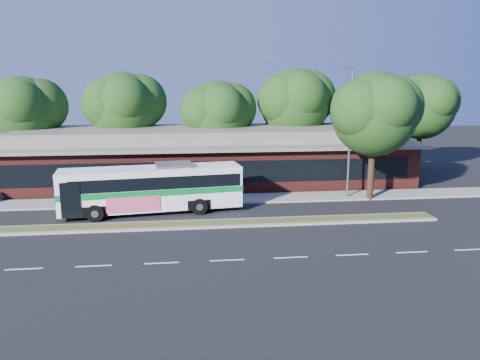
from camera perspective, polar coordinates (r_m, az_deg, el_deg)
The scene contains 13 objects.
ground at distance 26.64m, azimuth -2.56°, elevation -5.84°, with size 120.00×120.00×0.00m, color black.
median_strip at distance 27.19m, azimuth -2.66°, elevation -5.31°, with size 26.00×1.10×0.15m, color #4E5624.
sidewalk at distance 32.78m, azimuth -3.38°, elevation -2.38°, with size 44.00×2.60×0.12m, color gray.
plaza_building at distance 38.82m, azimuth -3.99°, elevation 2.94°, with size 33.20×11.20×4.45m.
lamp_post at distance 33.48m, azimuth 13.22°, elevation 6.04°, with size 0.93×0.18×9.07m.
tree_bg_a at distance 42.51m, azimuth -24.45°, elevation 7.76°, with size 6.47×5.80×8.63m.
tree_bg_b at distance 41.80m, azimuth -13.42°, elevation 8.81°, with size 6.69×6.00×9.00m.
tree_bg_c at distance 40.67m, azimuth -2.21°, elevation 8.27°, with size 6.24×5.60×8.26m.
tree_bg_d at distance 42.76m, azimuth 7.25°, elevation 9.46°, with size 6.91×6.20×9.37m.
tree_bg_e at distance 43.66m, azimuth 15.26°, elevation 8.30°, with size 6.47×5.80×8.50m.
tree_bg_f at distance 47.10m, azimuth 21.70°, elevation 8.50°, with size 6.69×6.00×8.92m.
transit_bus at distance 29.76m, azimuth -10.61°, elevation -0.67°, with size 11.43×3.91×3.15m.
sidewalk_tree at distance 33.54m, azimuth 16.64°, elevation 7.94°, with size 6.36×5.71×8.83m.
Camera 1 is at (-1.78, -25.34, 8.03)m, focal length 35.00 mm.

